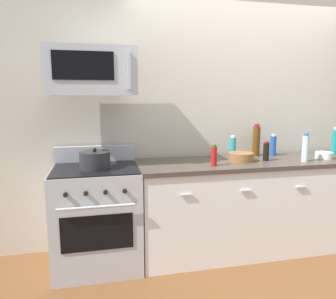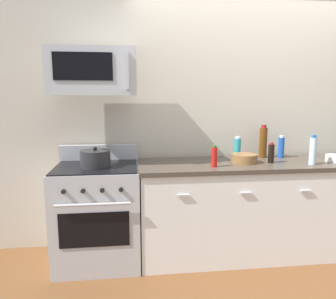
# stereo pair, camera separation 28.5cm
# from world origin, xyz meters

# --- Properties ---
(ground_plane) EXTENTS (6.57, 6.57, 0.00)m
(ground_plane) POSITION_xyz_m (0.00, 0.00, 0.00)
(ground_plane) COLOR brown
(back_wall) EXTENTS (5.47, 0.10, 2.70)m
(back_wall) POSITION_xyz_m (0.00, 0.41, 1.35)
(back_wall) COLOR beige
(back_wall) RESTS_ON ground_plane
(counter_unit) EXTENTS (2.38, 0.66, 0.92)m
(counter_unit) POSITION_xyz_m (-0.00, -0.00, 0.46)
(counter_unit) COLOR white
(counter_unit) RESTS_ON ground_plane
(range_oven) EXTENTS (0.76, 0.69, 1.07)m
(range_oven) POSITION_xyz_m (-1.57, 0.00, 0.47)
(range_oven) COLOR #B7BABF
(range_oven) RESTS_ON ground_plane
(microwave) EXTENTS (0.74, 0.44, 0.40)m
(microwave) POSITION_xyz_m (-1.57, 0.05, 1.75)
(microwave) COLOR #B7BABF
(bottle_soda_blue) EXTENTS (0.06, 0.06, 0.23)m
(bottle_soda_blue) POSITION_xyz_m (0.28, 0.19, 1.03)
(bottle_soda_blue) COLOR #1E4CA5
(bottle_soda_blue) RESTS_ON countertop_slab
(bottle_wine_amber) EXTENTS (0.08, 0.08, 0.34)m
(bottle_wine_amber) POSITION_xyz_m (0.10, 0.22, 1.08)
(bottle_wine_amber) COLOR #59330F
(bottle_wine_amber) RESTS_ON countertop_slab
(bottle_dish_soap) EXTENTS (0.07, 0.07, 0.23)m
(bottle_dish_soap) POSITION_xyz_m (-0.19, 0.17, 1.03)
(bottle_dish_soap) COLOR teal
(bottle_dish_soap) RESTS_ON countertop_slab
(bottle_sparkling_teal) EXTENTS (0.07, 0.07, 0.29)m
(bottle_sparkling_teal) POSITION_xyz_m (0.99, 0.13, 1.06)
(bottle_sparkling_teal) COLOR #197F7A
(bottle_sparkling_teal) RESTS_ON countertop_slab
(bottle_water_clear) EXTENTS (0.06, 0.06, 0.27)m
(bottle_water_clear) POSITION_xyz_m (0.41, -0.16, 1.05)
(bottle_water_clear) COLOR silver
(bottle_water_clear) RESTS_ON countertop_slab
(bottle_hot_sauce_red) EXTENTS (0.05, 0.05, 0.19)m
(bottle_hot_sauce_red) POSITION_xyz_m (-0.52, -0.15, 1.01)
(bottle_hot_sauce_red) COLOR #B21914
(bottle_hot_sauce_red) RESTS_ON countertop_slab
(bottle_soy_sauce_dark) EXTENTS (0.06, 0.06, 0.19)m
(bottle_soy_sauce_dark) POSITION_xyz_m (0.06, -0.04, 1.01)
(bottle_soy_sauce_dark) COLOR black
(bottle_soy_sauce_dark) RESTS_ON countertop_slab
(bowl_wooden_salad) EXTENTS (0.24, 0.24, 0.08)m
(bowl_wooden_salad) POSITION_xyz_m (-0.18, -0.01, 0.96)
(bowl_wooden_salad) COLOR brown
(bowl_wooden_salad) RESTS_ON countertop_slab
(bowl_white_ceramic) EXTENTS (0.17, 0.17, 0.07)m
(bowl_white_ceramic) POSITION_xyz_m (0.70, -0.07, 0.95)
(bowl_white_ceramic) COLOR white
(bowl_white_ceramic) RESTS_ON countertop_slab
(stockpot) EXTENTS (0.26, 0.26, 0.18)m
(stockpot) POSITION_xyz_m (-1.57, -0.05, 1.00)
(stockpot) COLOR #262628
(stockpot) RESTS_ON range_oven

